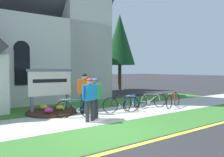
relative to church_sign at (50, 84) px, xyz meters
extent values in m
plane|color=#2B2B2D|center=(0.37, 0.14, -1.31)|extent=(140.00, 140.00, 0.00)
cube|color=#B7B5AD|center=(-0.80, -1.94, -1.30)|extent=(32.00, 2.69, 0.01)
cube|color=#38722D|center=(-0.80, -4.31, -1.30)|extent=(32.00, 2.04, 0.01)
cube|color=#38722D|center=(-0.80, 0.75, -1.30)|extent=(24.00, 2.68, 0.01)
cube|color=yellow|center=(-0.80, -5.48, -1.30)|extent=(28.00, 0.16, 0.01)
cube|color=silver|center=(-0.80, 6.13, 1.16)|extent=(11.27, 8.09, 4.93)
cube|color=silver|center=(3.36, 3.56, 4.80)|extent=(2.95, 2.95, 12.20)
cube|color=black|center=(-0.80, 2.06, 0.79)|extent=(0.76, 0.06, 1.90)
cone|color=black|center=(-0.80, 2.06, 1.74)|extent=(0.80, 0.06, 0.80)
cube|color=slate|center=(-0.81, 0.03, -0.92)|extent=(0.12, 0.12, 0.76)
cube|color=slate|center=(0.81, -0.03, -0.92)|extent=(0.12, 0.12, 0.76)
cube|color=silver|center=(0.00, 0.00, 0.01)|extent=(1.94, 0.16, 1.10)
cube|color=slate|center=(0.00, 0.00, 0.62)|extent=(2.06, 0.20, 0.12)
cube|color=black|center=(0.00, -0.04, 0.14)|extent=(1.55, 0.07, 0.16)
cylinder|color=#382319|center=(0.00, -0.27, -1.26)|extent=(2.28, 2.28, 0.10)
ellipsoid|color=gold|center=(0.33, -0.29, -1.09)|extent=(0.36, 0.36, 0.24)
ellipsoid|color=gold|center=(-0.24, 0.24, -1.09)|extent=(0.36, 0.36, 0.24)
ellipsoid|color=#CC338C|center=(-0.30, -0.66, -1.09)|extent=(0.36, 0.36, 0.24)
torus|color=black|center=(6.15, -2.19, -0.97)|extent=(0.68, 0.25, 0.70)
torus|color=black|center=(5.17, -2.52, -0.97)|extent=(0.68, 0.25, 0.70)
cylinder|color=#A51E19|center=(5.50, -2.41, -0.81)|extent=(0.54, 0.21, 0.46)
cylinder|color=#A51E19|center=(5.61, -2.37, -0.59)|extent=(0.74, 0.27, 0.05)
cylinder|color=#A51E19|center=(5.87, -2.29, -0.80)|extent=(0.26, 0.12, 0.46)
cylinder|color=#A51E19|center=(5.95, -2.26, -1.00)|extent=(0.41, 0.17, 0.09)
cylinder|color=#A51E19|center=(6.06, -2.22, -0.78)|extent=(0.22, 0.10, 0.41)
cylinder|color=#A51E19|center=(5.21, -2.51, -0.78)|extent=(0.12, 0.07, 0.39)
ellipsoid|color=black|center=(5.97, -2.25, -0.55)|extent=(0.25, 0.15, 0.05)
cylinder|color=silver|center=(5.25, -2.49, -0.57)|extent=(0.43, 0.16, 0.03)
cylinder|color=silver|center=(5.76, -2.32, -1.02)|extent=(0.18, 0.08, 0.18)
torus|color=black|center=(0.98, -1.87, -0.97)|extent=(0.68, 0.28, 0.72)
torus|color=black|center=(0.05, -1.52, -0.97)|extent=(0.68, 0.28, 0.72)
cylinder|color=#19723F|center=(0.37, -1.64, -0.79)|extent=(0.52, 0.22, 0.48)
cylinder|color=#19723F|center=(0.47, -1.68, -0.57)|extent=(0.71, 0.29, 0.05)
cylinder|color=#19723F|center=(0.71, -1.77, -0.80)|extent=(0.25, 0.12, 0.45)
cylinder|color=#19723F|center=(0.80, -1.80, -0.99)|extent=(0.39, 0.17, 0.09)
cylinder|color=#19723F|center=(0.90, -1.84, -0.77)|extent=(0.21, 0.11, 0.40)
cylinder|color=#19723F|center=(0.08, -1.54, -0.77)|extent=(0.12, 0.07, 0.41)
ellipsoid|color=black|center=(0.81, -1.81, -0.55)|extent=(0.25, 0.16, 0.05)
cylinder|color=silver|center=(0.12, -1.55, -0.55)|extent=(0.42, 0.18, 0.03)
cylinder|color=silver|center=(0.61, -1.73, -1.02)|extent=(0.18, 0.08, 0.18)
torus|color=black|center=(4.18, -1.50, -0.97)|extent=(0.67, 0.29, 0.70)
torus|color=black|center=(5.18, -1.90, -0.97)|extent=(0.67, 0.29, 0.70)
cylinder|color=#B7B7BC|center=(4.84, -1.76, -0.83)|extent=(0.55, 0.25, 0.42)
cylinder|color=#B7B7BC|center=(4.73, -1.72, -0.61)|extent=(0.75, 0.33, 0.08)
cylinder|color=#B7B7BC|center=(4.47, -1.62, -0.81)|extent=(0.26, 0.13, 0.45)
cylinder|color=#B7B7BC|center=(4.38, -1.58, -1.00)|extent=(0.41, 0.19, 0.09)
cylinder|color=#B7B7BC|center=(4.27, -1.54, -0.78)|extent=(0.22, 0.12, 0.40)
cylinder|color=#B7B7BC|center=(5.14, -1.88, -0.80)|extent=(0.13, 0.08, 0.34)
ellipsoid|color=black|center=(4.36, -1.57, -0.56)|extent=(0.25, 0.16, 0.05)
cylinder|color=silver|center=(5.10, -1.87, -0.62)|extent=(0.42, 0.19, 0.03)
cylinder|color=silver|center=(4.58, -1.66, -1.02)|extent=(0.17, 0.09, 0.18)
torus|color=black|center=(2.15, -1.75, -0.96)|extent=(0.70, 0.25, 0.73)
torus|color=black|center=(3.12, -2.06, -0.96)|extent=(0.70, 0.25, 0.73)
cylinder|color=black|center=(2.79, -1.95, -0.80)|extent=(0.54, 0.20, 0.45)
cylinder|color=black|center=(2.69, -1.92, -0.57)|extent=(0.73, 0.26, 0.07)
cylinder|color=black|center=(2.43, -1.84, -0.78)|extent=(0.26, 0.11, 0.48)
cylinder|color=black|center=(2.35, -1.81, -0.99)|extent=(0.40, 0.16, 0.09)
cylinder|color=black|center=(2.24, -1.78, -0.76)|extent=(0.22, 0.10, 0.42)
cylinder|color=black|center=(3.09, -2.04, -0.78)|extent=(0.12, 0.07, 0.38)
ellipsoid|color=black|center=(2.33, -1.81, -0.52)|extent=(0.25, 0.15, 0.05)
cylinder|color=silver|center=(3.05, -2.03, -0.57)|extent=(0.43, 0.16, 0.03)
cylinder|color=silver|center=(2.54, -1.88, -1.01)|extent=(0.18, 0.07, 0.18)
torus|color=black|center=(4.03, -1.40, -0.97)|extent=(0.68, 0.30, 0.72)
torus|color=black|center=(3.09, -1.76, -0.97)|extent=(0.68, 0.30, 0.72)
cylinder|color=#194CA5|center=(3.41, -1.64, -0.81)|extent=(0.52, 0.23, 0.44)
cylinder|color=#194CA5|center=(3.51, -1.60, -0.58)|extent=(0.71, 0.31, 0.08)
cylinder|color=#194CA5|center=(3.76, -1.50, -0.79)|extent=(0.25, 0.13, 0.47)
cylinder|color=#194CA5|center=(3.84, -1.47, -0.99)|extent=(0.39, 0.18, 0.09)
cylinder|color=#194CA5|center=(3.94, -1.43, -0.76)|extent=(0.21, 0.11, 0.42)
cylinder|color=#194CA5|center=(3.13, -1.75, -0.79)|extent=(0.12, 0.08, 0.37)
ellipsoid|color=black|center=(3.86, -1.46, -0.53)|extent=(0.25, 0.16, 0.05)
cylinder|color=silver|center=(3.17, -1.74, -0.59)|extent=(0.42, 0.19, 0.03)
cylinder|color=silver|center=(3.65, -1.54, -1.02)|extent=(0.17, 0.08, 0.18)
cylinder|color=#2D2D33|center=(0.54, -2.65, -0.90)|extent=(0.15, 0.15, 0.81)
cylinder|color=#2D2D33|center=(0.77, -2.59, -0.90)|extent=(0.15, 0.15, 0.81)
cube|color=blue|center=(0.65, -2.62, -0.20)|extent=(0.49, 0.31, 0.59)
sphere|color=tan|center=(0.65, -2.62, 0.20)|extent=(0.21, 0.21, 0.21)
ellipsoid|color=red|center=(0.65, -2.62, 0.25)|extent=(0.28, 0.31, 0.15)
cylinder|color=blue|center=(0.38, -2.65, -0.17)|extent=(0.09, 0.14, 0.54)
cylinder|color=blue|center=(0.93, -2.59, -0.17)|extent=(0.09, 0.16, 0.54)
cylinder|color=#191E38|center=(1.07, -1.12, -0.86)|extent=(0.15, 0.15, 0.88)
cylinder|color=#191E38|center=(1.19, -1.27, -0.86)|extent=(0.15, 0.15, 0.88)
cube|color=#E55914|center=(1.13, -1.19, -0.10)|extent=(0.47, 0.51, 0.64)
sphere|color=beige|center=(1.13, -1.19, 0.33)|extent=(0.23, 0.23, 0.23)
ellipsoid|color=black|center=(1.13, -1.19, 0.40)|extent=(0.37, 0.37, 0.16)
cylinder|color=#E55914|center=(0.97, -0.94, -0.07)|extent=(0.09, 0.18, 0.59)
cylinder|color=#E55914|center=(1.29, -1.45, -0.07)|extent=(0.09, 0.13, 0.58)
cylinder|color=#2D2D33|center=(0.89, -2.44, -0.90)|extent=(0.15, 0.15, 0.80)
cylinder|color=#2D2D33|center=(1.08, -2.36, -0.90)|extent=(0.15, 0.15, 0.80)
cube|color=green|center=(0.98, -2.40, -0.21)|extent=(0.49, 0.37, 0.58)
sphere|color=#936B51|center=(0.98, -2.40, 0.18)|extent=(0.21, 0.21, 0.21)
ellipsoid|color=#1E59B2|center=(0.98, -2.40, 0.24)|extent=(0.30, 0.32, 0.14)
cylinder|color=green|center=(0.71, -2.48, -0.18)|extent=(0.09, 0.21, 0.53)
cylinder|color=green|center=(1.25, -2.33, -0.18)|extent=(0.09, 0.10, 0.53)
cylinder|color=#4C3823|center=(8.97, 6.89, -0.08)|extent=(0.33, 0.33, 2.45)
cone|color=#14471E|center=(8.97, 6.89, 3.56)|extent=(2.96, 2.96, 4.85)
camera|label=1|loc=(-3.01, -9.54, 0.64)|focal=33.63mm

